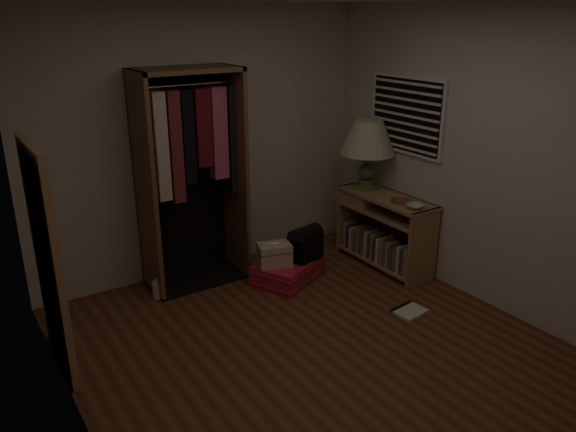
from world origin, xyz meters
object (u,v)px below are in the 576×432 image
object	(u,v)px
open_wardrobe	(192,160)
train_case	(275,254)
console_bookshelf	(382,228)
white_jug	(159,289)
black_bag	(305,242)
pink_suitcase	(288,270)
table_lamp	(368,139)
floor_mirror	(48,261)

from	to	relation	value
open_wardrobe	train_case	world-z (taller)	open_wardrobe
console_bookshelf	white_jug	bearing A→B (deg)	166.19
train_case	black_bag	distance (m)	0.34
open_wardrobe	pink_suitcase	world-z (taller)	open_wardrobe
table_lamp	floor_mirror	bearing A→B (deg)	-174.14
open_wardrobe	table_lamp	bearing A→B (deg)	-13.89
console_bookshelf	table_lamp	bearing A→B (deg)	88.92
black_bag	white_jug	bearing A→B (deg)	151.49
console_bookshelf	train_case	distance (m)	1.22
black_bag	table_lamp	distance (m)	1.27
black_bag	console_bookshelf	bearing A→B (deg)	-19.85
floor_mirror	white_jug	bearing A→B (deg)	31.23
white_jug	floor_mirror	bearing A→B (deg)	-148.77
console_bookshelf	floor_mirror	size ratio (longest dim) A/B	0.66
table_lamp	white_jug	distance (m)	2.56
pink_suitcase	white_jug	world-z (taller)	pink_suitcase
console_bookshelf	pink_suitcase	distance (m)	1.10
pink_suitcase	white_jug	bearing A→B (deg)	138.88
floor_mirror	black_bag	xyz separation A→B (m)	(2.36, 0.18, -0.47)
console_bookshelf	open_wardrobe	bearing A→B (deg)	157.71
black_bag	white_jug	distance (m)	1.46
table_lamp	pink_suitcase	bearing A→B (deg)	-175.16
train_case	table_lamp	world-z (taller)	table_lamp
pink_suitcase	open_wardrobe	bearing A→B (deg)	119.21
pink_suitcase	train_case	bearing A→B (deg)	161.26
pink_suitcase	white_jug	distance (m)	1.26
floor_mirror	train_case	size ratio (longest dim) A/B	4.60
open_wardrobe	pink_suitcase	xyz separation A→B (m)	(0.72, -0.53, -1.11)
pink_suitcase	white_jug	xyz separation A→B (m)	(-1.21, 0.36, -0.02)
train_case	table_lamp	size ratio (longest dim) A/B	0.51
console_bookshelf	black_bag	distance (m)	0.89
white_jug	train_case	bearing A→B (deg)	-19.71
open_wardrobe	white_jug	distance (m)	1.24
train_case	table_lamp	bearing A→B (deg)	22.99
open_wardrobe	floor_mirror	distance (m)	1.70
console_bookshelf	floor_mirror	xyz separation A→B (m)	(-3.24, -0.05, 0.46)
pink_suitcase	table_lamp	bearing A→B (deg)	-19.85
pink_suitcase	train_case	size ratio (longest dim) A/B	2.23
console_bookshelf	black_bag	bearing A→B (deg)	171.54
console_bookshelf	pink_suitcase	xyz separation A→B (m)	(-1.04, 0.20, -0.29)
table_lamp	white_jug	size ratio (longest dim) A/B	3.70
table_lamp	black_bag	bearing A→B (deg)	-170.10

